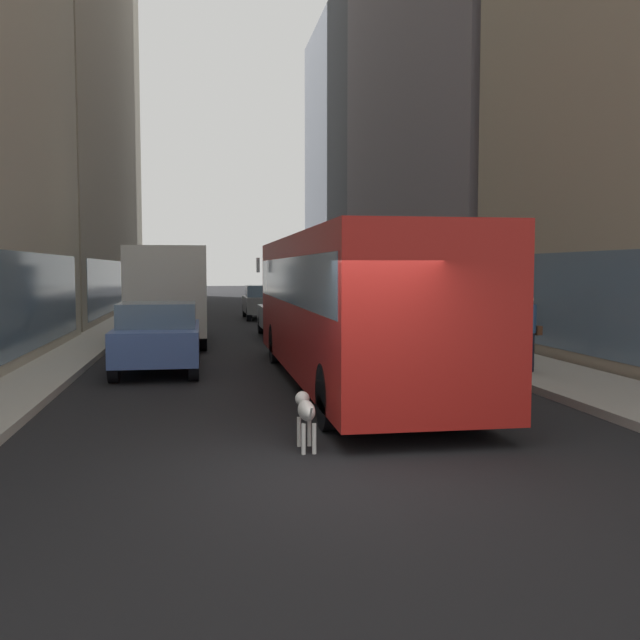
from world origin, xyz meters
name	(u,v)px	position (x,y,z in m)	size (l,w,h in m)	color
ground_plane	(232,309)	(0.00, 35.00, 0.00)	(120.00, 120.00, 0.00)	black
sidewalk_left	(134,309)	(-5.70, 35.00, 0.07)	(2.40, 110.00, 0.15)	#ADA89E
sidewalk_right	(325,307)	(5.70, 35.00, 0.07)	(2.40, 110.00, 0.15)	#9E9991
building_left_far	(71,51)	(-11.90, 52.89, 19.90)	(8.94, 21.60, 39.81)	#B2A893
building_right_mid	(489,61)	(11.90, 24.88, 12.29)	(9.68, 20.23, 24.60)	slate
building_right_far	(376,158)	(11.90, 47.06, 11.09)	(8.47, 20.15, 22.21)	#4C515B
transit_bus	(348,299)	(1.20, 6.37, 1.78)	(2.78, 11.53, 3.05)	red
car_silver_sedan	(289,314)	(1.20, 16.35, 0.82)	(1.84, 4.66, 1.62)	#B7BABF
car_grey_wagon	(264,302)	(1.20, 26.19, 0.82)	(1.92, 3.94, 1.62)	slate
car_blue_hatchback	(158,337)	(-2.80, 8.83, 0.82)	(1.87, 4.01, 1.62)	#4C6BB7
box_truck	(170,291)	(-2.80, 15.60, 1.67)	(2.30, 7.50, 3.05)	#19519E
dalmatian_dog	(306,411)	(-0.45, 1.17, 0.51)	(0.22, 0.96, 0.72)	white
pedestrian_with_handbag	(528,332)	(5.26, 6.49, 1.01)	(0.45, 0.34, 1.69)	#1E1E2D
pedestrian_in_coat	(483,322)	(5.45, 9.53, 1.01)	(0.34, 0.34, 1.69)	#1E1E2D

